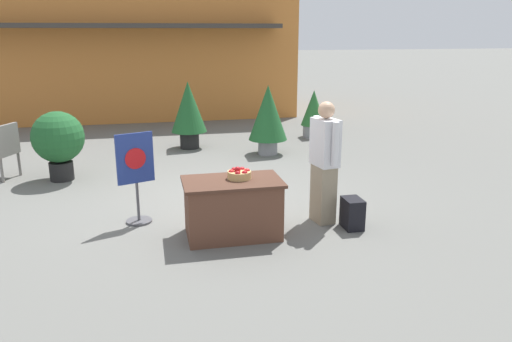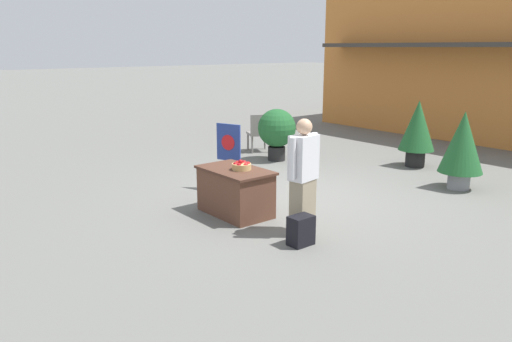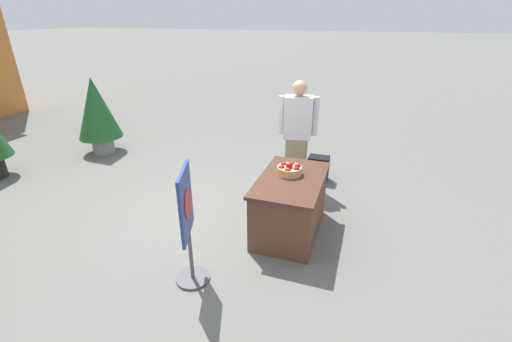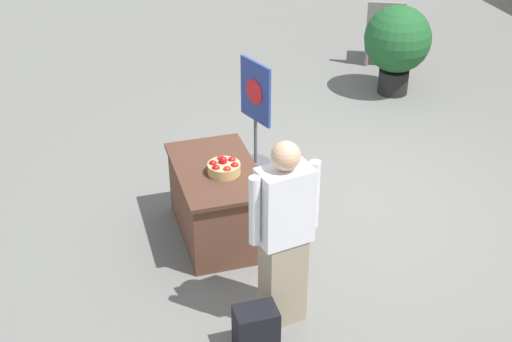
{
  "view_description": "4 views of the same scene",
  "coord_description": "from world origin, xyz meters",
  "px_view_note": "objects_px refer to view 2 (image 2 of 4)",
  "views": [
    {
      "loc": [
        -0.84,
        -7.45,
        2.61
      ],
      "look_at": [
        0.59,
        -0.96,
        0.73
      ],
      "focal_mm": 35.0,
      "sensor_mm": 36.0,
      "label": 1
    },
    {
      "loc": [
        6.45,
        -6.08,
        2.67
      ],
      "look_at": [
        0.31,
        -1.08,
        0.7
      ],
      "focal_mm": 35.0,
      "sensor_mm": 36.0,
      "label": 2
    },
    {
      "loc": [
        -3.5,
        -2.21,
        2.57
      ],
      "look_at": [
        0.4,
        -0.88,
        0.68
      ],
      "focal_mm": 24.0,
      "sensor_mm": 36.0,
      "label": 3
    },
    {
      "loc": [
        5.85,
        -2.71,
        4.21
      ],
      "look_at": [
        0.09,
        -0.99,
        0.61
      ],
      "focal_mm": 50.0,
      "sensor_mm": 36.0,
      "label": 4
    }
  ],
  "objects_px": {
    "poster_board": "(229,156)",
    "patio_chair": "(260,131)",
    "backpack": "(301,230)",
    "potted_plant_far_left": "(277,130)",
    "person_visitor": "(303,176)",
    "potted_plant_near_right": "(417,128)",
    "potted_plant_near_left": "(462,145)",
    "apple_basket": "(242,166)",
    "display_table": "(235,191)"
  },
  "relations": [
    {
      "from": "backpack",
      "to": "patio_chair",
      "type": "bearing_deg",
      "value": 145.64
    },
    {
      "from": "backpack",
      "to": "patio_chair",
      "type": "relative_size",
      "value": 0.42
    },
    {
      "from": "apple_basket",
      "to": "backpack",
      "type": "height_order",
      "value": "apple_basket"
    },
    {
      "from": "person_visitor",
      "to": "patio_chair",
      "type": "height_order",
      "value": "person_visitor"
    },
    {
      "from": "display_table",
      "to": "poster_board",
      "type": "xyz_separation_m",
      "value": [
        -1.21,
        0.75,
        0.29
      ]
    },
    {
      "from": "potted_plant_near_right",
      "to": "poster_board",
      "type": "bearing_deg",
      "value": -104.02
    },
    {
      "from": "apple_basket",
      "to": "backpack",
      "type": "xyz_separation_m",
      "value": [
        1.53,
        -0.15,
        -0.61
      ]
    },
    {
      "from": "potted_plant_near_right",
      "to": "potted_plant_far_left",
      "type": "bearing_deg",
      "value": -140.47
    },
    {
      "from": "person_visitor",
      "to": "potted_plant_far_left",
      "type": "relative_size",
      "value": 1.36
    },
    {
      "from": "potted_plant_near_right",
      "to": "patio_chair",
      "type": "bearing_deg",
      "value": -153.7
    },
    {
      "from": "patio_chair",
      "to": "potted_plant_far_left",
      "type": "height_order",
      "value": "potted_plant_far_left"
    },
    {
      "from": "apple_basket",
      "to": "potted_plant_far_left",
      "type": "bearing_deg",
      "value": 130.7
    },
    {
      "from": "apple_basket",
      "to": "potted_plant_near_left",
      "type": "xyz_separation_m",
      "value": [
        1.41,
        4.21,
        0.04
      ]
    },
    {
      "from": "potted_plant_far_left",
      "to": "backpack",
      "type": "bearing_deg",
      "value": -37.78
    },
    {
      "from": "patio_chair",
      "to": "potted_plant_near_left",
      "type": "xyz_separation_m",
      "value": [
        5.12,
        0.78,
        0.31
      ]
    },
    {
      "from": "backpack",
      "to": "poster_board",
      "type": "bearing_deg",
      "value": 163.42
    },
    {
      "from": "display_table",
      "to": "potted_plant_near_right",
      "type": "relative_size",
      "value": 0.84
    },
    {
      "from": "patio_chair",
      "to": "potted_plant_near_right",
      "type": "relative_size",
      "value": 0.66
    },
    {
      "from": "apple_basket",
      "to": "potted_plant_far_left",
      "type": "xyz_separation_m",
      "value": [
        -2.68,
        3.12,
        -0.08
      ]
    },
    {
      "from": "person_visitor",
      "to": "potted_plant_near_left",
      "type": "distance_m",
      "value": 4.04
    },
    {
      "from": "potted_plant_near_left",
      "to": "potted_plant_near_right",
      "type": "bearing_deg",
      "value": 149.23
    },
    {
      "from": "apple_basket",
      "to": "potted_plant_far_left",
      "type": "distance_m",
      "value": 4.12
    },
    {
      "from": "poster_board",
      "to": "potted_plant_near_left",
      "type": "bearing_deg",
      "value": 122.45
    },
    {
      "from": "display_table",
      "to": "backpack",
      "type": "distance_m",
      "value": 1.65
    },
    {
      "from": "person_visitor",
      "to": "potted_plant_far_left",
      "type": "distance_m",
      "value": 4.9
    },
    {
      "from": "person_visitor",
      "to": "potted_plant_near_right",
      "type": "relative_size",
      "value": 1.12
    },
    {
      "from": "patio_chair",
      "to": "potted_plant_near_right",
      "type": "distance_m",
      "value": 3.93
    },
    {
      "from": "poster_board",
      "to": "potted_plant_near_right",
      "type": "height_order",
      "value": "potted_plant_near_right"
    },
    {
      "from": "poster_board",
      "to": "patio_chair",
      "type": "height_order",
      "value": "poster_board"
    },
    {
      "from": "backpack",
      "to": "potted_plant_far_left",
      "type": "bearing_deg",
      "value": 142.22
    },
    {
      "from": "person_visitor",
      "to": "backpack",
      "type": "relative_size",
      "value": 4.05
    },
    {
      "from": "display_table",
      "to": "backpack",
      "type": "relative_size",
      "value": 3.03
    },
    {
      "from": "backpack",
      "to": "potted_plant_near_right",
      "type": "bearing_deg",
      "value": 108.02
    },
    {
      "from": "display_table",
      "to": "patio_chair",
      "type": "xyz_separation_m",
      "value": [
        -3.61,
        3.49,
        0.18
      ]
    },
    {
      "from": "display_table",
      "to": "apple_basket",
      "type": "distance_m",
      "value": 0.45
    },
    {
      "from": "display_table",
      "to": "potted_plant_near_left",
      "type": "relative_size",
      "value": 0.84
    },
    {
      "from": "display_table",
      "to": "person_visitor",
      "type": "distance_m",
      "value": 1.43
    },
    {
      "from": "apple_basket",
      "to": "poster_board",
      "type": "xyz_separation_m",
      "value": [
        -1.32,
        0.7,
        -0.15
      ]
    },
    {
      "from": "poster_board",
      "to": "backpack",
      "type": "bearing_deg",
      "value": 53.72
    },
    {
      "from": "potted_plant_near_right",
      "to": "backpack",
      "type": "bearing_deg",
      "value": -71.98
    },
    {
      "from": "backpack",
      "to": "poster_board",
      "type": "xyz_separation_m",
      "value": [
        -2.85,
        0.85,
        0.47
      ]
    },
    {
      "from": "potted_plant_far_left",
      "to": "potted_plant_near_right",
      "type": "height_order",
      "value": "potted_plant_near_right"
    },
    {
      "from": "potted_plant_far_left",
      "to": "potted_plant_near_left",
      "type": "distance_m",
      "value": 4.24
    },
    {
      "from": "person_visitor",
      "to": "potted_plant_far_left",
      "type": "height_order",
      "value": "person_visitor"
    },
    {
      "from": "potted_plant_far_left",
      "to": "potted_plant_near_right",
      "type": "xyz_separation_m",
      "value": [
        2.49,
        2.05,
        0.14
      ]
    },
    {
      "from": "display_table",
      "to": "potted_plant_far_left",
      "type": "xyz_separation_m",
      "value": [
        -2.58,
        3.17,
        0.36
      ]
    },
    {
      "from": "apple_basket",
      "to": "potted_plant_near_left",
      "type": "relative_size",
      "value": 0.21
    },
    {
      "from": "person_visitor",
      "to": "patio_chair",
      "type": "xyz_separation_m",
      "value": [
        -4.93,
        3.26,
        -0.31
      ]
    },
    {
      "from": "potted_plant_far_left",
      "to": "potted_plant_near_right",
      "type": "relative_size",
      "value": 0.82
    },
    {
      "from": "display_table",
      "to": "poster_board",
      "type": "bearing_deg",
      "value": 148.22
    }
  ]
}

